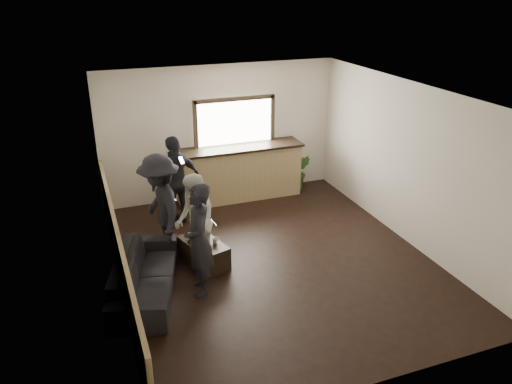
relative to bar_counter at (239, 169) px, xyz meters
name	(u,v)px	position (x,y,z in m)	size (l,w,h in m)	color
ground	(273,260)	(-0.30, -2.70, -0.64)	(5.00, 6.00, 0.01)	black
room_shell	(230,185)	(-1.04, -2.70, 0.83)	(5.01, 6.01, 2.80)	silver
bar_counter	(239,169)	(0.00, 0.00, 0.00)	(2.70, 0.68, 2.13)	tan
sofa	(145,275)	(-2.45, -2.90, -0.34)	(2.10, 0.82, 0.61)	black
coffee_table	(204,253)	(-1.42, -2.40, -0.44)	(0.49, 0.89, 0.40)	black
cup_a	(191,237)	(-1.58, -2.24, -0.19)	(0.13, 0.13, 0.10)	silver
cup_b	(215,240)	(-1.25, -2.49, -0.20)	(0.10, 0.10, 0.10)	silver
potted_plant	(299,172)	(1.39, -0.05, -0.23)	(0.45, 0.36, 0.82)	#2D6623
person_a	(199,240)	(-1.66, -3.15, 0.22)	(0.53, 0.69, 1.73)	black
person_b	(195,222)	(-1.55, -2.43, 0.15)	(0.61, 0.78, 1.58)	beige
person_c	(161,208)	(-2.00, -1.98, 0.27)	(0.76, 1.23, 1.83)	black
person_d	(176,181)	(-1.50, -0.78, 0.23)	(1.11, 0.78, 1.74)	black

